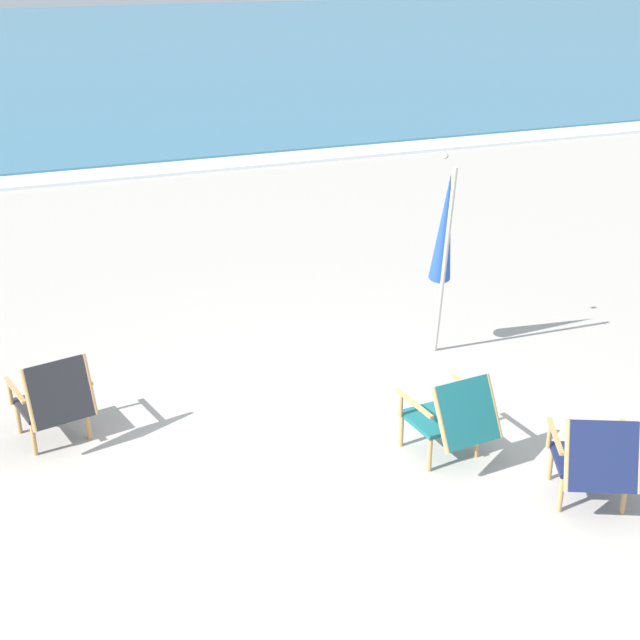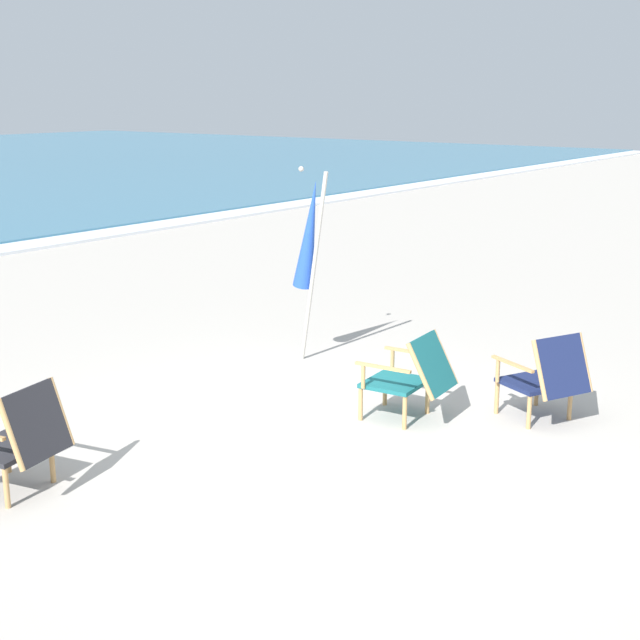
# 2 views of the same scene
# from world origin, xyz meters

# --- Properties ---
(ground_plane) EXTENTS (80.00, 80.00, 0.00)m
(ground_plane) POSITION_xyz_m (0.00, 0.00, 0.00)
(ground_plane) COLOR #B2AAA0
(beach_chair_front_right) EXTENTS (0.70, 0.78, 0.82)m
(beach_chair_front_right) POSITION_xyz_m (-2.04, 1.15, 0.43)
(beach_chair_front_right) COLOR #28282D
(beach_chair_front_right) RESTS_ON ground
(beach_chair_back_left) EXTENTS (0.65, 0.80, 0.79)m
(beach_chair_back_left) POSITION_xyz_m (0.93, -0.30, 0.42)
(beach_chair_back_left) COLOR #196066
(beach_chair_back_left) RESTS_ON ground
(beach_chair_mid_center) EXTENTS (0.81, 0.87, 0.81)m
(beach_chair_mid_center) POSITION_xyz_m (1.60, -1.26, 0.43)
(beach_chair_mid_center) COLOR #19234C
(beach_chair_mid_center) RESTS_ON ground
(umbrella_furled_blue) EXTENTS (0.34, 0.55, 2.09)m
(umbrella_furled_blue) POSITION_xyz_m (1.79, 1.50, 1.36)
(umbrella_furled_blue) COLOR #B7B2A8
(umbrella_furled_blue) RESTS_ON ground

